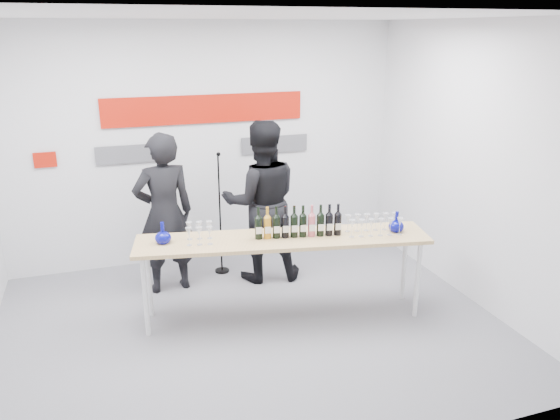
{
  "coord_description": "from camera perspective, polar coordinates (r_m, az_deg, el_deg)",
  "views": [
    {
      "loc": [
        -1.3,
        -4.74,
        2.9
      ],
      "look_at": [
        0.38,
        0.21,
        1.15
      ],
      "focal_mm": 35.0,
      "sensor_mm": 36.0,
      "label": 1
    }
  ],
  "objects": [
    {
      "name": "wine_bottles",
      "position": [
        5.49,
        1.95,
        -1.18
      ],
      "size": [
        0.88,
        0.24,
        0.33
      ],
      "rotation": [
        0.0,
        0.0,
        -0.19
      ],
      "color": "black",
      "rests_on": "tasting_table"
    },
    {
      "name": "decanter_right",
      "position": [
        5.78,
        12.08,
        -1.18
      ],
      "size": [
        0.16,
        0.16,
        0.21
      ],
      "primitive_type": null,
      "color": "#06097D",
      "rests_on": "tasting_table"
    },
    {
      "name": "presenter_left",
      "position": [
        6.24,
        -12.0,
        -0.39
      ],
      "size": [
        0.72,
        0.52,
        1.85
      ],
      "primitive_type": "imported",
      "rotation": [
        0.0,
        0.0,
        3.26
      ],
      "color": "black",
      "rests_on": "ground"
    },
    {
      "name": "tasting_table",
      "position": [
        5.54,
        0.33,
        -3.54
      ],
      "size": [
        3.02,
        1.14,
        0.89
      ],
      "rotation": [
        0.0,
        0.0,
        -0.19
      ],
      "color": "#DABD75",
      "rests_on": "ground"
    },
    {
      "name": "decanter_left",
      "position": [
        5.47,
        -12.16,
        -2.33
      ],
      "size": [
        0.16,
        0.16,
        0.21
      ],
      "primitive_type": null,
      "color": "#06097D",
      "rests_on": "tasting_table"
    },
    {
      "name": "ground",
      "position": [
        5.71,
        -2.98,
        -12.06
      ],
      "size": [
        5.0,
        5.0,
        0.0
      ],
      "primitive_type": "plane",
      "color": "slate",
      "rests_on": "ground"
    },
    {
      "name": "mic_stand",
      "position": [
        6.74,
        -6.2,
        -2.79
      ],
      "size": [
        0.18,
        0.18,
        1.53
      ],
      "rotation": [
        0.0,
        0.0,
        0.21
      ],
      "color": "black",
      "rests_on": "ground"
    },
    {
      "name": "back_wall",
      "position": [
        7.01,
        -7.7,
        6.8
      ],
      "size": [
        5.0,
        0.04,
        3.0
      ],
      "primitive_type": "cube",
      "color": "silver",
      "rests_on": "ground"
    },
    {
      "name": "presenter_right",
      "position": [
        6.41,
        -1.96,
        0.86
      ],
      "size": [
        1.03,
        0.86,
        1.92
      ],
      "primitive_type": "imported",
      "rotation": [
        0.0,
        0.0,
        2.99
      ],
      "color": "black",
      "rests_on": "ground"
    },
    {
      "name": "glasses_left",
      "position": [
        5.43,
        -8.42,
        -2.4
      ],
      "size": [
        0.29,
        0.26,
        0.18
      ],
      "color": "silver",
      "rests_on": "tasting_table"
    },
    {
      "name": "signage",
      "position": [
        6.91,
        -8.21,
        9.2
      ],
      "size": [
        3.38,
        0.02,
        0.79
      ],
      "color": "#B91607",
      "rests_on": "back_wall"
    },
    {
      "name": "glasses_right",
      "position": [
        5.69,
        9.75,
        -1.52
      ],
      "size": [
        0.59,
        0.32,
        0.18
      ],
      "color": "silver",
      "rests_on": "tasting_table"
    }
  ]
}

